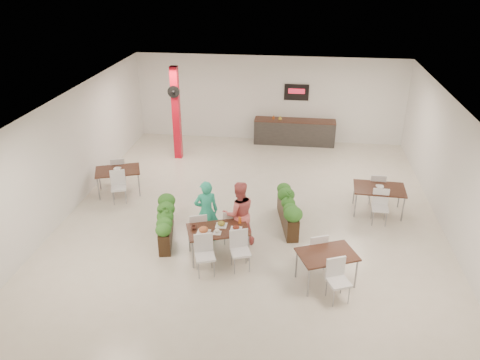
# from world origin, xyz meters

# --- Properties ---
(ground) EXTENTS (12.00, 12.00, 0.00)m
(ground) POSITION_xyz_m (0.00, 0.00, 0.00)
(ground) COLOR beige
(ground) RESTS_ON ground
(room_shell) EXTENTS (10.10, 12.10, 3.22)m
(room_shell) POSITION_xyz_m (0.00, 0.00, 2.01)
(room_shell) COLOR white
(room_shell) RESTS_ON ground
(red_column) EXTENTS (0.40, 0.41, 3.20)m
(red_column) POSITION_xyz_m (-3.00, 3.79, 1.64)
(red_column) COLOR red
(red_column) RESTS_ON ground
(service_counter) EXTENTS (3.00, 0.64, 2.20)m
(service_counter) POSITION_xyz_m (1.00, 5.65, 0.49)
(service_counter) COLOR #282624
(service_counter) RESTS_ON ground
(main_table) EXTENTS (1.69, 1.94, 0.92)m
(main_table) POSITION_xyz_m (-0.59, -1.99, 0.64)
(main_table) COLOR black
(main_table) RESTS_ON ground
(diner_man) EXTENTS (0.69, 0.57, 1.63)m
(diner_man) POSITION_xyz_m (-0.98, -1.33, 0.81)
(diner_man) COLOR #29B58E
(diner_man) RESTS_ON ground
(diner_woman) EXTENTS (0.97, 0.86, 1.65)m
(diner_woman) POSITION_xyz_m (-0.18, -1.33, 0.82)
(diner_woman) COLOR #E36665
(diner_woman) RESTS_ON ground
(planter_left) EXTENTS (0.69, 1.74, 0.92)m
(planter_left) POSITION_xyz_m (-2.01, -1.39, 0.49)
(planter_left) COLOR black
(planter_left) RESTS_ON ground
(planter_right) EXTENTS (0.69, 1.86, 0.99)m
(planter_right) POSITION_xyz_m (0.98, -0.33, 0.49)
(planter_right) COLOR black
(planter_right) RESTS_ON ground
(side_table_a) EXTENTS (1.49, 1.66, 0.92)m
(side_table_a) POSITION_xyz_m (-4.08, 0.88, 0.64)
(side_table_a) COLOR black
(side_table_a) RESTS_ON ground
(side_table_b) EXTENTS (1.40, 1.64, 0.92)m
(side_table_b) POSITION_xyz_m (3.41, 0.67, 0.64)
(side_table_b) COLOR black
(side_table_b) RESTS_ON ground
(side_table_c) EXTENTS (1.42, 1.66, 0.92)m
(side_table_c) POSITION_xyz_m (1.88, -2.67, 0.63)
(side_table_c) COLOR black
(side_table_c) RESTS_ON ground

